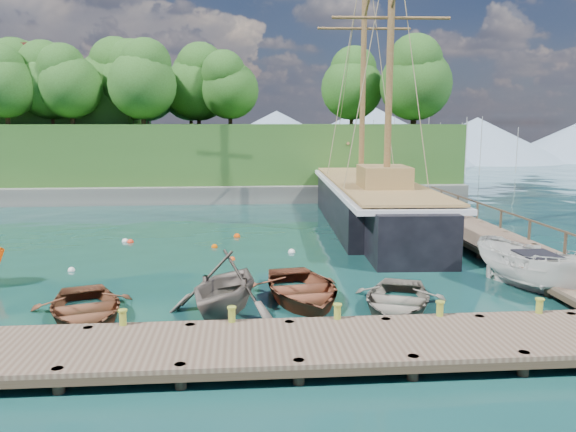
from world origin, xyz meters
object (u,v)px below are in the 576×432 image
(rowboat_2, at_px, (301,300))
(cabin_boat_white, at_px, (535,292))
(schooner, at_px, (372,206))
(rowboat_0, at_px, (85,319))
(rowboat_1, at_px, (225,313))
(rowboat_3, at_px, (396,310))

(rowboat_2, relative_size, cabin_boat_white, 0.95)
(rowboat_2, distance_m, schooner, 15.30)
(rowboat_0, distance_m, cabin_boat_white, 15.74)
(rowboat_0, relative_size, rowboat_1, 1.11)
(rowboat_1, xyz_separation_m, rowboat_2, (2.63, 1.14, 0.00))
(rowboat_3, bearing_deg, rowboat_2, 177.12)
(rowboat_0, xyz_separation_m, rowboat_3, (10.04, 0.06, 0.00))
(rowboat_2, relative_size, rowboat_3, 1.11)
(rowboat_0, distance_m, rowboat_2, 7.15)
(rowboat_0, xyz_separation_m, schooner, (12.78, 15.50, 1.14))
(rowboat_2, height_order, rowboat_3, rowboat_2)
(schooner, bearing_deg, rowboat_0, -126.95)
(rowboat_2, xyz_separation_m, schooner, (5.77, 14.13, 1.14))
(rowboat_2, distance_m, rowboat_3, 3.29)
(rowboat_1, relative_size, rowboat_3, 0.93)
(cabin_boat_white, bearing_deg, rowboat_3, 172.51)
(rowboat_3, xyz_separation_m, schooner, (2.75, 15.44, 1.14))
(rowboat_0, xyz_separation_m, cabin_boat_white, (15.66, 1.62, 0.00))
(rowboat_2, relative_size, schooner, 0.18)
(rowboat_2, bearing_deg, cabin_boat_white, -6.64)
(cabin_boat_white, bearing_deg, schooner, 78.69)
(rowboat_3, bearing_deg, cabin_boat_white, 36.16)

